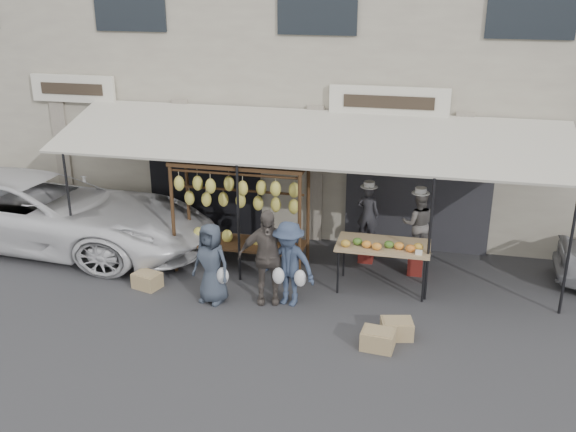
% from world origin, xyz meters
% --- Properties ---
extents(ground_plane, '(90.00, 90.00, 0.00)m').
position_xyz_m(ground_plane, '(0.00, 0.00, 0.00)').
color(ground_plane, '#2D2D30').
extents(shophouse, '(24.00, 6.15, 7.30)m').
position_xyz_m(shophouse, '(-0.00, 6.50, 3.65)').
color(shophouse, '#B4AE97').
rests_on(shophouse, ground_plane).
extents(awning, '(10.00, 2.35, 2.92)m').
position_xyz_m(awning, '(0.01, 2.28, 2.57)').
color(awning, beige).
rests_on(awning, ground_plane).
extents(banana_rack, '(2.60, 0.90, 2.24)m').
position_xyz_m(banana_rack, '(-1.10, 1.60, 1.57)').
color(banana_rack, '#432D16').
rests_on(banana_rack, ground_plane).
extents(produce_table, '(1.70, 0.90, 1.04)m').
position_xyz_m(produce_table, '(1.69, 1.35, 0.88)').
color(produce_table, tan).
rests_on(produce_table, ground_plane).
extents(vendor_left, '(0.48, 0.35, 1.22)m').
position_xyz_m(vendor_left, '(1.27, 2.57, 1.03)').
color(vendor_left, '#2B2B30').
rests_on(vendor_left, stool_left).
extents(vendor_right, '(0.67, 0.55, 1.30)m').
position_xyz_m(vendor_right, '(2.28, 2.18, 1.06)').
color(vendor_right, '#5F5B58').
rests_on(vendor_right, stool_right).
extents(customer_left, '(0.82, 0.64, 1.48)m').
position_xyz_m(customer_left, '(-1.22, 0.22, 0.74)').
color(customer_left, '#343D4A').
rests_on(customer_left, ground_plane).
extents(customer_mid, '(1.10, 0.67, 1.75)m').
position_xyz_m(customer_mid, '(-0.27, 0.44, 0.87)').
color(customer_mid, '#534A45').
rests_on(customer_mid, ground_plane).
extents(customer_right, '(1.11, 0.80, 1.56)m').
position_xyz_m(customer_right, '(0.13, 0.43, 0.78)').
color(customer_right, '#323F58').
rests_on(customer_right, ground_plane).
extents(stool_left, '(0.31, 0.31, 0.42)m').
position_xyz_m(stool_left, '(1.27, 2.57, 0.21)').
color(stool_left, maroon).
rests_on(stool_left, ground_plane).
extents(stool_right, '(0.37, 0.37, 0.40)m').
position_xyz_m(stool_right, '(2.28, 2.18, 0.20)').
color(stool_right, maroon).
rests_on(stool_right, ground_plane).
extents(crate_near_a, '(0.54, 0.43, 0.31)m').
position_xyz_m(crate_near_a, '(1.83, -0.68, 0.15)').
color(crate_near_a, tan).
rests_on(crate_near_a, ground_plane).
extents(crate_near_b, '(0.57, 0.48, 0.30)m').
position_xyz_m(crate_near_b, '(2.10, -0.28, 0.15)').
color(crate_near_b, tan).
rests_on(crate_near_b, ground_plane).
extents(crate_far, '(0.57, 0.49, 0.29)m').
position_xyz_m(crate_far, '(-2.60, 0.44, 0.15)').
color(crate_far, tan).
rests_on(crate_far, ground_plane).
extents(van, '(5.58, 2.84, 2.26)m').
position_xyz_m(van, '(-5.86, 1.94, 1.13)').
color(van, white).
rests_on(van, ground_plane).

